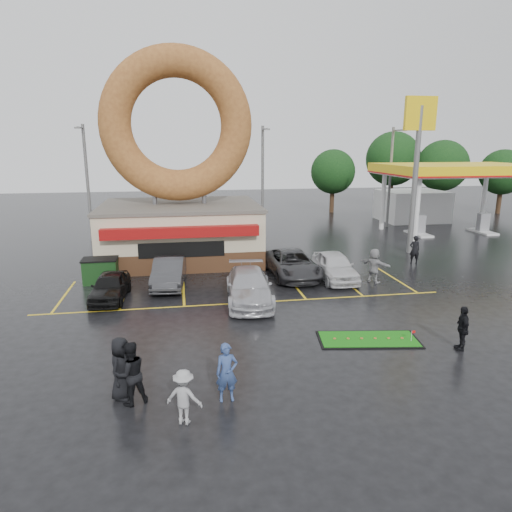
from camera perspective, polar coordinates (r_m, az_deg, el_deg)
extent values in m
plane|color=black|center=(19.16, 0.32, -9.25)|extent=(120.00, 120.00, 0.00)
cube|color=#472B19|center=(31.15, -9.27, 0.80)|extent=(10.00, 8.00, 1.20)
cube|color=beige|center=(30.80, -9.39, 3.98)|extent=(10.00, 8.00, 2.30)
cube|color=#59544C|center=(30.62, -9.48, 6.28)|extent=(10.20, 8.20, 0.20)
cube|color=maroon|center=(26.53, -9.34, 2.96)|extent=(9.00, 0.60, 0.60)
cylinder|color=slate|center=(30.58, -12.56, 7.45)|extent=(0.30, 0.30, 1.20)
cylinder|color=slate|center=(30.58, -6.51, 7.69)|extent=(0.30, 0.30, 1.20)
torus|color=brown|center=(30.39, -9.88, 15.85)|extent=(9.60, 2.00, 9.60)
cylinder|color=silver|center=(37.39, 19.45, 5.32)|extent=(0.40, 0.40, 5.00)
cylinder|color=silver|center=(42.69, 15.59, 6.56)|extent=(0.40, 0.40, 5.00)
cylinder|color=silver|center=(47.79, 26.60, 6.33)|extent=(0.40, 0.40, 5.00)
cube|color=silver|center=(42.27, 23.82, 9.59)|extent=(12.00, 8.00, 0.50)
cube|color=yellow|center=(42.26, 23.86, 9.99)|extent=(12.30, 8.30, 0.70)
cube|color=#99999E|center=(41.19, 19.73, 3.75)|extent=(0.90, 0.60, 1.60)
cube|color=#99999E|center=(44.42, 26.52, 3.79)|extent=(0.90, 0.60, 1.60)
cube|color=silver|center=(48.60, 18.91, 5.95)|extent=(6.00, 5.00, 3.00)
cylinder|color=slate|center=(33.56, 19.24, 8.76)|extent=(0.36, 0.36, 10.00)
cube|color=yellow|center=(33.52, 19.87, 16.43)|extent=(2.20, 0.30, 2.20)
cylinder|color=slate|center=(38.13, -20.29, 8.43)|extent=(0.24, 0.24, 9.00)
cylinder|color=slate|center=(37.05, -21.13, 14.75)|extent=(0.12, 2.00, 0.12)
cube|color=slate|center=(36.07, -21.44, 14.70)|extent=(0.40, 0.18, 0.12)
cylinder|color=slate|center=(39.13, 0.82, 9.39)|extent=(0.24, 0.24, 9.00)
cylinder|color=slate|center=(38.05, 1.13, 15.59)|extent=(0.12, 2.00, 0.12)
cube|color=slate|center=(37.06, 1.43, 15.56)|extent=(0.40, 0.18, 0.12)
cylinder|color=slate|center=(43.84, 16.41, 9.31)|extent=(0.24, 0.24, 9.00)
cylinder|color=slate|center=(42.85, 17.40, 14.79)|extent=(0.12, 2.00, 0.12)
cube|color=slate|center=(41.96, 18.02, 14.71)|extent=(0.40, 0.18, 0.12)
cylinder|color=#332114|center=(55.89, 21.95, 6.57)|extent=(0.50, 0.50, 2.88)
sphere|color=black|center=(55.61, 22.30, 10.41)|extent=(5.60, 5.60, 5.60)
cylinder|color=#332114|center=(57.66, 28.08, 5.96)|extent=(0.50, 0.50, 2.52)
sphere|color=black|center=(57.40, 28.46, 9.21)|extent=(4.90, 4.90, 4.90)
cylinder|color=#332114|center=(57.45, 16.46, 7.35)|extent=(0.50, 0.50, 3.24)
sphere|color=black|center=(57.17, 16.75, 11.56)|extent=(6.30, 6.30, 6.30)
cylinder|color=#332114|center=(52.60, 9.46, 6.79)|extent=(0.50, 0.50, 2.52)
sphere|color=black|center=(52.31, 9.60, 10.36)|extent=(4.90, 4.90, 4.90)
imported|color=black|center=(23.69, -17.78, -3.63)|extent=(1.85, 4.06, 1.35)
imported|color=#313134|center=(25.17, -10.83, -2.01)|extent=(1.95, 4.71, 1.51)
imported|color=#BAB9BF|center=(22.25, -0.88, -3.83)|extent=(2.58, 5.44, 1.53)
imported|color=#303033|center=(26.54, 4.55, -0.99)|extent=(2.59, 5.45, 1.50)
imported|color=silver|center=(26.23, 9.80, -1.26)|extent=(1.99, 4.66, 1.57)
imported|color=navy|center=(14.01, -3.67, -14.32)|extent=(0.68, 0.46, 1.81)
imported|color=black|center=(14.26, -15.42, -13.97)|extent=(1.16, 1.06, 1.95)
imported|color=gray|center=(13.18, -9.00, -17.00)|extent=(1.16, 0.92, 1.58)
imported|color=black|center=(14.64, -16.52, -13.30)|extent=(0.93, 1.11, 1.95)
imported|color=black|center=(18.81, 24.40, -8.21)|extent=(0.66, 1.07, 1.70)
imported|color=#959497|center=(26.14, 14.56, -1.15)|extent=(1.51, 1.77, 1.92)
imported|color=black|center=(31.02, 19.21, 0.76)|extent=(0.72, 0.52, 1.84)
cube|color=#163A16|center=(26.74, -18.85, -1.82)|extent=(1.82, 1.22, 1.30)
cube|color=black|center=(18.78, 13.86, -10.10)|extent=(4.12, 2.25, 0.04)
cube|color=#186F12|center=(18.77, 13.86, -10.03)|extent=(3.92, 2.05, 0.03)
cylinder|color=silver|center=(18.92, 18.86, -9.47)|extent=(0.02, 0.02, 0.44)
cube|color=red|center=(18.89, 19.09, -8.95)|extent=(0.14, 0.01, 0.10)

